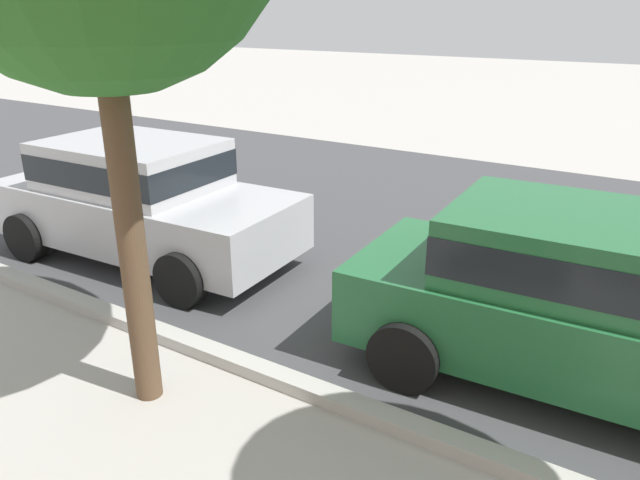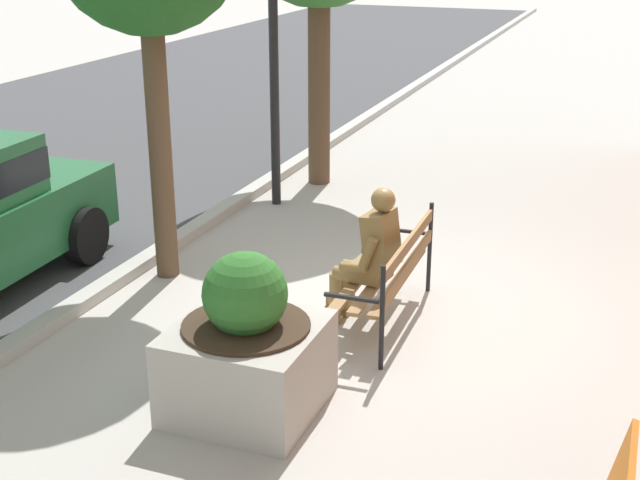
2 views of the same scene
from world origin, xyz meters
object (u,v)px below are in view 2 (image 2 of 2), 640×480
at_px(concrete_planter, 247,350).
at_px(lamp_post, 273,8).
at_px(park_bench, 391,270).
at_px(bronze_statue_seated, 367,258).

xyz_separation_m(concrete_planter, lamp_post, (4.84, 1.89, 2.04)).
bearing_deg(concrete_planter, lamp_post, 21.33).
relative_size(park_bench, concrete_planter, 1.39).
distance_m(concrete_planter, lamp_post, 5.58).
bearing_deg(lamp_post, bronze_statue_seated, -143.54).
xyz_separation_m(park_bench, bronze_statue_seated, (-0.09, 0.21, 0.12)).
height_order(concrete_planter, lamp_post, lamp_post).
distance_m(park_bench, lamp_post, 4.38).
bearing_deg(lamp_post, concrete_planter, -158.67).
relative_size(park_bench, lamp_post, 0.46).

